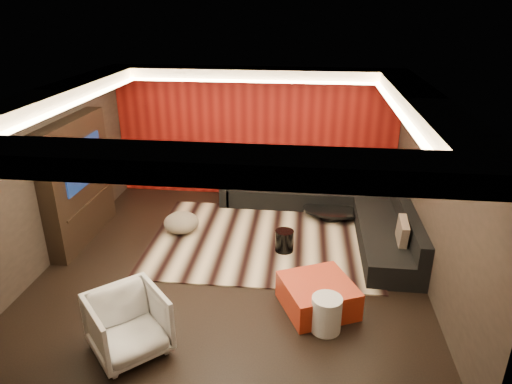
# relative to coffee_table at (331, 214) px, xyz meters

# --- Properties ---
(floor) EXTENTS (6.00, 6.00, 0.02)m
(floor) POSITION_rel_coffee_table_xyz_m (-1.65, -1.87, -0.12)
(floor) COLOR black
(floor) RESTS_ON ground
(ceiling) EXTENTS (6.00, 6.00, 0.02)m
(ceiling) POSITION_rel_coffee_table_xyz_m (-1.65, -1.87, 2.70)
(ceiling) COLOR silver
(ceiling) RESTS_ON ground
(wall_back) EXTENTS (6.00, 0.02, 2.80)m
(wall_back) POSITION_rel_coffee_table_xyz_m (-1.65, 1.14, 1.29)
(wall_back) COLOR black
(wall_back) RESTS_ON ground
(wall_left) EXTENTS (0.02, 6.00, 2.80)m
(wall_left) POSITION_rel_coffee_table_xyz_m (-4.66, -1.87, 1.29)
(wall_left) COLOR black
(wall_left) RESTS_ON ground
(wall_right) EXTENTS (0.02, 6.00, 2.80)m
(wall_right) POSITION_rel_coffee_table_xyz_m (1.36, -1.87, 1.29)
(wall_right) COLOR black
(wall_right) RESTS_ON ground
(red_feature_wall) EXTENTS (5.98, 0.05, 2.78)m
(red_feature_wall) POSITION_rel_coffee_table_xyz_m (-1.65, 1.10, 1.29)
(red_feature_wall) COLOR #6B0C0A
(red_feature_wall) RESTS_ON ground
(soffit_back) EXTENTS (6.00, 0.60, 0.22)m
(soffit_back) POSITION_rel_coffee_table_xyz_m (-1.65, 0.83, 2.58)
(soffit_back) COLOR silver
(soffit_back) RESTS_ON ground
(soffit_front) EXTENTS (6.00, 0.60, 0.22)m
(soffit_front) POSITION_rel_coffee_table_xyz_m (-1.65, -4.57, 2.58)
(soffit_front) COLOR silver
(soffit_front) RESTS_ON ground
(soffit_left) EXTENTS (0.60, 4.80, 0.22)m
(soffit_left) POSITION_rel_coffee_table_xyz_m (-4.35, -1.87, 2.58)
(soffit_left) COLOR silver
(soffit_left) RESTS_ON ground
(soffit_right) EXTENTS (0.60, 4.80, 0.22)m
(soffit_right) POSITION_rel_coffee_table_xyz_m (1.05, -1.87, 2.58)
(soffit_right) COLOR silver
(soffit_right) RESTS_ON ground
(cove_back) EXTENTS (4.80, 0.08, 0.04)m
(cove_back) POSITION_rel_coffee_table_xyz_m (-1.65, 0.49, 2.49)
(cove_back) COLOR #FFD899
(cove_back) RESTS_ON ground
(cove_front) EXTENTS (4.80, 0.08, 0.04)m
(cove_front) POSITION_rel_coffee_table_xyz_m (-1.65, -4.23, 2.49)
(cove_front) COLOR #FFD899
(cove_front) RESTS_ON ground
(cove_left) EXTENTS (0.08, 4.80, 0.04)m
(cove_left) POSITION_rel_coffee_table_xyz_m (-4.01, -1.87, 2.49)
(cove_left) COLOR #FFD899
(cove_left) RESTS_ON ground
(cove_right) EXTENTS (0.08, 4.80, 0.04)m
(cove_right) POSITION_rel_coffee_table_xyz_m (0.71, -1.87, 2.49)
(cove_right) COLOR #FFD899
(cove_right) RESTS_ON ground
(tv_surround) EXTENTS (0.30, 2.00, 2.20)m
(tv_surround) POSITION_rel_coffee_table_xyz_m (-4.50, -1.27, 0.99)
(tv_surround) COLOR black
(tv_surround) RESTS_ON ground
(tv_screen) EXTENTS (0.04, 1.30, 0.80)m
(tv_screen) POSITION_rel_coffee_table_xyz_m (-4.34, -1.27, 1.34)
(tv_screen) COLOR black
(tv_screen) RESTS_ON ground
(tv_shelf) EXTENTS (0.04, 1.60, 0.04)m
(tv_shelf) POSITION_rel_coffee_table_xyz_m (-4.34, -1.27, 0.59)
(tv_shelf) COLOR black
(tv_shelf) RESTS_ON ground
(rug) EXTENTS (4.03, 3.04, 0.02)m
(rug) POSITION_rel_coffee_table_xyz_m (-1.25, -1.04, -0.10)
(rug) COLOR beige
(rug) RESTS_ON floor
(coffee_table) EXTENTS (1.29, 1.29, 0.19)m
(coffee_table) POSITION_rel_coffee_table_xyz_m (0.00, 0.00, 0.00)
(coffee_table) COLOR black
(coffee_table) RESTS_ON rug
(drum_stool) EXTENTS (0.35, 0.35, 0.38)m
(drum_stool) POSITION_rel_coffee_table_xyz_m (-0.84, -1.38, 0.09)
(drum_stool) COLOR black
(drum_stool) RESTS_ON rug
(striped_pouf) EXTENTS (0.84, 0.84, 0.36)m
(striped_pouf) POSITION_rel_coffee_table_xyz_m (-2.80, -0.89, 0.09)
(striped_pouf) COLOR beige
(striped_pouf) RESTS_ON rug
(white_side_table) EXTENTS (0.44, 0.44, 0.50)m
(white_side_table) POSITION_rel_coffee_table_xyz_m (-0.18, -3.35, 0.13)
(white_side_table) COLOR silver
(white_side_table) RESTS_ON floor
(orange_ottoman) EXTENTS (1.22, 1.22, 0.41)m
(orange_ottoman) POSITION_rel_coffee_table_xyz_m (-0.28, -2.89, 0.09)
(orange_ottoman) COLOR #AA2915
(orange_ottoman) RESTS_ON floor
(armchair) EXTENTS (1.21, 1.21, 0.79)m
(armchair) POSITION_rel_coffee_table_xyz_m (-2.58, -4.03, 0.28)
(armchair) COLOR silver
(armchair) RESTS_ON floor
(sectional_sofa) EXTENTS (3.65, 3.50, 0.75)m
(sectional_sofa) POSITION_rel_coffee_table_xyz_m (0.09, -0.01, 0.15)
(sectional_sofa) COLOR black
(sectional_sofa) RESTS_ON floor
(throw_pillows) EXTENTS (3.07, 2.77, 0.50)m
(throw_pillows) POSITION_rel_coffee_table_xyz_m (-0.05, -0.11, 0.51)
(throw_pillows) COLOR #CDAF96
(throw_pillows) RESTS_ON sectional_sofa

